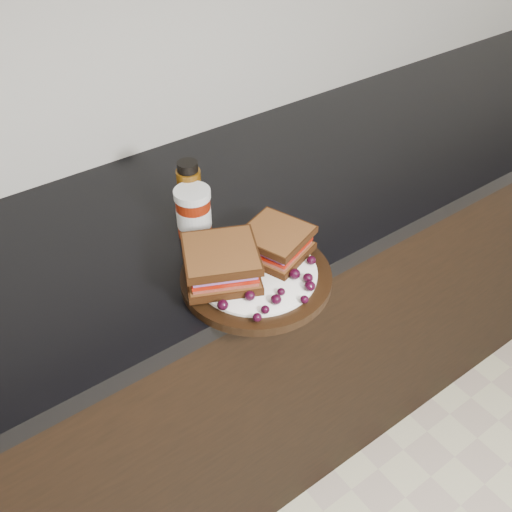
{
  "coord_description": "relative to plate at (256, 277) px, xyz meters",
  "views": [
    {
      "loc": [
        -0.39,
        0.82,
        1.62
      ],
      "look_at": [
        0.07,
        1.45,
        0.96
      ],
      "focal_mm": 40.0,
      "sensor_mm": 36.0,
      "label": 1
    }
  ],
  "objects": [
    {
      "name": "oil_bottle",
      "position": [
        0.0,
        0.23,
        0.06
      ],
      "size": [
        0.06,
        0.06,
        0.14
      ],
      "primitive_type": "cylinder",
      "rotation": [
        0.0,
        0.0,
        -0.37
      ],
      "color": "#502E08",
      "rests_on": "countertop"
    },
    {
      "name": "grape_3",
      "position": [
        -0.05,
        -0.09,
        0.02
      ],
      "size": [
        0.02,
        0.02,
        0.01
      ],
      "primitive_type": "ellipsoid",
      "color": "black",
      "rests_on": "plate"
    },
    {
      "name": "plate",
      "position": [
        0.0,
        0.0,
        0.0
      ],
      "size": [
        0.28,
        0.28,
        0.02
      ],
      "primitive_type": "cylinder",
      "color": "black",
      "rests_on": "countertop"
    },
    {
      "name": "grape_20",
      "position": [
        -0.04,
        0.02,
        0.02
      ],
      "size": [
        0.02,
        0.02,
        0.02
      ],
      "primitive_type": "ellipsoid",
      "color": "black",
      "rests_on": "plate"
    },
    {
      "name": "grape_4",
      "position": [
        -0.02,
        -0.09,
        0.02
      ],
      "size": [
        0.02,
        0.02,
        0.02
      ],
      "primitive_type": "ellipsoid",
      "color": "black",
      "rests_on": "plate"
    },
    {
      "name": "grape_1",
      "position": [
        -0.05,
        -0.05,
        0.02
      ],
      "size": [
        0.02,
        0.02,
        0.02
      ],
      "primitive_type": "ellipsoid",
      "color": "black",
      "rests_on": "plate"
    },
    {
      "name": "sandwich_left",
      "position": [
        -0.06,
        0.03,
        0.04
      ],
      "size": [
        0.17,
        0.17,
        0.06
      ],
      "primitive_type": null,
      "rotation": [
        0.0,
        0.0,
        -0.44
      ],
      "color": "brown",
      "rests_on": "plate"
    },
    {
      "name": "grape_22",
      "position": [
        -0.06,
        -0.01,
        0.02
      ],
      "size": [
        0.02,
        0.02,
        0.02
      ],
      "primitive_type": "ellipsoid",
      "color": "black",
      "rests_on": "plate"
    },
    {
      "name": "grape_12",
      "position": [
        0.08,
        0.0,
        0.02
      ],
      "size": [
        0.02,
        0.02,
        0.02
      ],
      "primitive_type": "ellipsoid",
      "color": "black",
      "rests_on": "plate"
    },
    {
      "name": "grape_16",
      "position": [
        -0.07,
        0.03,
        0.02
      ],
      "size": [
        0.02,
        0.02,
        0.01
      ],
      "primitive_type": "ellipsoid",
      "color": "black",
      "rests_on": "plate"
    },
    {
      "name": "grape_0",
      "position": [
        -0.1,
        -0.05,
        0.02
      ],
      "size": [
        0.02,
        0.02,
        0.02
      ],
      "primitive_type": "ellipsoid",
      "color": "black",
      "rests_on": "plate"
    },
    {
      "name": "grape_13",
      "position": [
        0.08,
        0.04,
        0.02
      ],
      "size": [
        0.02,
        0.02,
        0.02
      ],
      "primitive_type": "ellipsoid",
      "color": "black",
      "rests_on": "plate"
    },
    {
      "name": "grape_2",
      "position": [
        -0.07,
        -0.1,
        0.02
      ],
      "size": [
        0.02,
        0.02,
        0.01
      ],
      "primitive_type": "ellipsoid",
      "color": "black",
      "rests_on": "plate"
    },
    {
      "name": "condiment_jar",
      "position": [
        -0.02,
        0.19,
        0.04
      ],
      "size": [
        0.08,
        0.08,
        0.11
      ],
      "primitive_type": "cylinder",
      "rotation": [
        0.0,
        0.0,
        -0.15
      ],
      "color": "maroon",
      "rests_on": "countertop"
    },
    {
      "name": "grape_8",
      "position": [
        0.06,
        -0.08,
        0.02
      ],
      "size": [
        0.02,
        0.02,
        0.02
      ],
      "primitive_type": "ellipsoid",
      "color": "black",
      "rests_on": "plate"
    },
    {
      "name": "grape_18",
      "position": [
        -0.09,
        -0.0,
        0.02
      ],
      "size": [
        0.02,
        0.02,
        0.02
      ],
      "primitive_type": "ellipsoid",
      "color": "black",
      "rests_on": "plate"
    },
    {
      "name": "sandwich_right",
      "position": [
        0.06,
        0.02,
        0.04
      ],
      "size": [
        0.15,
        0.15,
        0.05
      ],
      "primitive_type": null,
      "rotation": [
        0.0,
        0.0,
        0.35
      ],
      "color": "brown",
      "rests_on": "plate"
    },
    {
      "name": "grape_17",
      "position": [
        -0.06,
        0.03,
        0.03
      ],
      "size": [
        0.02,
        0.02,
        0.02
      ],
      "primitive_type": "ellipsoid",
      "color": "black",
      "rests_on": "plate"
    },
    {
      "name": "base_cabinets",
      "position": [
        -0.07,
        0.25,
        -0.48
      ],
      "size": [
        3.96,
        0.58,
        0.86
      ],
      "primitive_type": "cube",
      "color": "black",
      "rests_on": "ground_plane"
    },
    {
      "name": "grape_11",
      "position": [
        0.08,
        -0.01,
        0.02
      ],
      "size": [
        0.02,
        0.02,
        0.02
      ],
      "primitive_type": "ellipsoid",
      "color": "black",
      "rests_on": "plate"
    },
    {
      "name": "grape_10",
      "position": [
        0.1,
        -0.04,
        0.02
      ],
      "size": [
        0.02,
        0.02,
        0.02
      ],
      "primitive_type": "ellipsoid",
      "color": "black",
      "rests_on": "plate"
    },
    {
      "name": "grape_21",
      "position": [
        -0.05,
        0.01,
        0.02
      ],
      "size": [
        0.02,
        0.02,
        0.01
      ],
      "primitive_type": "ellipsoid",
      "color": "black",
      "rests_on": "plate"
    },
    {
      "name": "grape_6",
      "position": [
        0.02,
        -0.11,
        0.02
      ],
      "size": [
        0.02,
        0.02,
        0.01
      ],
      "primitive_type": "ellipsoid",
      "color": "black",
      "rests_on": "plate"
    },
    {
      "name": "grape_15",
      "position": [
        -0.03,
        0.03,
        0.02
      ],
      "size": [
        0.02,
        0.02,
        0.02
      ],
      "primitive_type": "ellipsoid",
      "color": "black",
      "rests_on": "plate"
    },
    {
      "name": "grape_9",
      "position": [
        0.05,
        -0.06,
        0.02
      ],
      "size": [
        0.02,
        0.02,
        0.02
      ],
      "primitive_type": "ellipsoid",
      "color": "black",
      "rests_on": "plate"
    },
    {
      "name": "grape_14",
      "position": [
        0.05,
        0.04,
        0.02
      ],
      "size": [
        0.02,
        0.02,
        0.02
      ],
      "primitive_type": "ellipsoid",
      "color": "black",
      "rests_on": "plate"
    },
    {
      "name": "grape_7",
      "position": [
        0.05,
        -0.1,
        0.02
      ],
      "size": [
        0.02,
        0.02,
        0.02
      ],
      "primitive_type": "ellipsoid",
      "color": "black",
      "rests_on": "plate"
    },
    {
      "name": "grape_19",
      "position": [
        -0.1,
        -0.01,
        0.02
      ],
      "size": [
        0.02,
        0.02,
        0.02
      ],
      "primitive_type": "ellipsoid",
      "color": "black",
      "rests_on": "plate"
    },
    {
      "name": "countertop",
      "position": [
        -0.07,
        0.25,
        -0.03
      ],
      "size": [
        3.98,
        0.6,
        0.04
      ],
      "primitive_type": "cube",
      "color": "black",
      "rests_on": "base_cabinets"
    },
    {
      "name": "grape_5",
      "position": [
        -0.0,
        -0.08,
        0.02
      ],
      "size": [
        0.01,
        0.01,
        0.01
      ],
      "primitive_type": "ellipsoid",
      "color": "black",
      "rests_on": "plate"
    }
  ]
}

